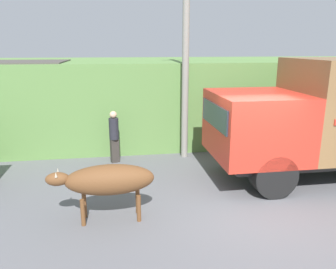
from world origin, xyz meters
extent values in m
plane|color=slate|center=(0.00, 0.00, 0.00)|extent=(60.00, 60.00, 0.00)
cube|color=#608C47|center=(0.00, 7.30, 1.50)|extent=(32.00, 6.42, 3.00)
cube|color=#B2BCAD|center=(-6.77, 5.65, 1.44)|extent=(4.04, 2.40, 2.88)
cube|color=red|center=(0.63, 1.50, 1.55)|extent=(2.19, 2.42, 1.66)
cube|color=#232D38|center=(-0.48, 1.50, 1.84)|extent=(0.04, 2.06, 0.58)
cylinder|color=black|center=(0.74, 0.55, 0.53)|extent=(1.07, 0.53, 1.07)
ellipsoid|color=brown|center=(-3.10, -0.01, 0.89)|extent=(1.82, 0.64, 0.64)
ellipsoid|color=brown|center=(-4.13, -0.01, 0.97)|extent=(0.47, 0.28, 0.28)
cone|color=#B7AD93|center=(-4.13, -0.12, 1.11)|extent=(0.06, 0.06, 0.11)
cone|color=#B7AD93|center=(-4.13, 0.10, 1.11)|extent=(0.06, 0.06, 0.11)
cylinder|color=brown|center=(-3.67, -0.18, 0.29)|extent=(0.09, 0.09, 0.57)
cylinder|color=brown|center=(-3.67, 0.17, 0.29)|extent=(0.09, 0.09, 0.57)
cylinder|color=brown|center=(-2.54, -0.18, 0.29)|extent=(0.09, 0.09, 0.57)
cylinder|color=brown|center=(-2.54, 0.17, 0.29)|extent=(0.09, 0.09, 0.57)
cube|color=#38332D|center=(-3.03, 3.54, 0.38)|extent=(0.29, 0.24, 0.76)
cylinder|color=#26262D|center=(-3.03, 3.54, 1.08)|extent=(0.38, 0.38, 0.66)
sphere|color=#DBB28E|center=(-3.03, 3.54, 1.52)|extent=(0.22, 0.22, 0.22)
cylinder|color=gray|center=(-0.77, 3.76, 3.49)|extent=(0.21, 0.21, 6.97)
camera|label=1|loc=(-2.89, -6.32, 3.52)|focal=35.00mm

